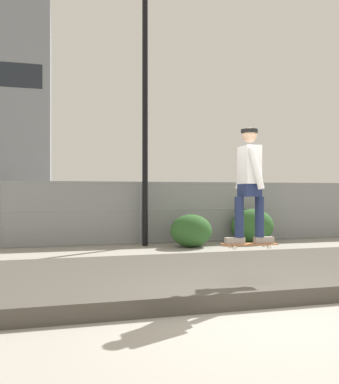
# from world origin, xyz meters

# --- Properties ---
(ground_plane) EXTENTS (120.00, 120.00, 0.00)m
(ground_plane) POSITION_xyz_m (0.00, 0.00, 0.00)
(ground_plane) COLOR #9E998E
(gravel_berm) EXTENTS (16.29, 3.56, 0.23)m
(gravel_berm) POSITION_xyz_m (0.00, 2.02, 0.12)
(gravel_berm) COLOR #4C473F
(gravel_berm) RESTS_ON ground_plane
(skateboard) EXTENTS (0.81, 0.25, 0.07)m
(skateboard) POSITION_xyz_m (0.26, 0.74, 0.79)
(skateboard) COLOR #9E5B33
(skater) EXTENTS (0.72, 0.59, 1.65)m
(skater) POSITION_xyz_m (0.26, 0.74, 1.73)
(skater) COLOR gray
(skater) RESTS_ON skateboard
(chain_fence) EXTENTS (23.35, 0.06, 1.85)m
(chain_fence) POSITION_xyz_m (0.00, 7.39, 0.93)
(chain_fence) COLOR gray
(chain_fence) RESTS_ON ground_plane
(street_lamp) EXTENTS (0.44, 0.44, 7.79)m
(street_lamp) POSITION_xyz_m (0.05, 7.00, 4.76)
(street_lamp) COLOR black
(street_lamp) RESTS_ON ground_plane
(parked_car_near) EXTENTS (4.49, 2.13, 1.66)m
(parked_car_near) POSITION_xyz_m (-3.55, 11.14, 0.84)
(parked_car_near) COLOR black
(parked_car_near) RESTS_ON ground_plane
(parked_car_mid) EXTENTS (4.52, 2.20, 1.66)m
(parked_car_mid) POSITION_xyz_m (2.72, 10.83, 0.84)
(parked_car_mid) COLOR #566B4C
(parked_car_mid) RESTS_ON ground_plane
(shrub_left) EXTENTS (1.19, 0.97, 0.92)m
(shrub_left) POSITION_xyz_m (1.24, 6.39, 0.46)
(shrub_left) COLOR #2D5B28
(shrub_left) RESTS_ON ground_plane
(shrub_center) EXTENTS (1.33, 1.09, 1.03)m
(shrub_center) POSITION_xyz_m (3.37, 6.91, 0.52)
(shrub_center) COLOR #2D5B28
(shrub_center) RESTS_ON ground_plane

